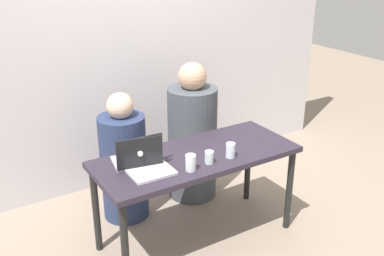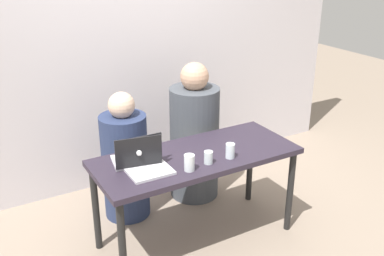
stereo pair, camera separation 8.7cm
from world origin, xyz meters
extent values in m
plane|color=gray|center=(0.00, 0.00, 0.00)|extent=(12.00, 12.00, 0.00)
cube|color=silver|center=(0.00, 1.20, 1.27)|extent=(4.50, 0.10, 2.55)
cube|color=#2B2331|center=(0.00, 0.00, 0.69)|extent=(1.48, 0.62, 0.04)
cylinder|color=black|center=(-0.69, -0.26, 0.34)|extent=(0.05, 0.05, 0.67)
cylinder|color=black|center=(0.69, -0.26, 0.34)|extent=(0.05, 0.05, 0.67)
cylinder|color=black|center=(-0.69, 0.26, 0.34)|extent=(0.05, 0.05, 0.67)
cylinder|color=black|center=(0.69, 0.26, 0.34)|extent=(0.05, 0.05, 0.67)
cylinder|color=navy|center=(-0.32, 0.58, 0.44)|extent=(0.39, 0.39, 0.87)
sphere|color=beige|center=(-0.32, 0.58, 0.96)|extent=(0.21, 0.21, 0.21)
cylinder|color=#444951|center=(0.32, 0.58, 0.50)|extent=(0.49, 0.49, 1.00)
sphere|color=tan|center=(0.32, 0.58, 1.10)|extent=(0.24, 0.24, 0.24)
cube|color=silver|center=(-0.40, -0.09, 0.72)|extent=(0.29, 0.22, 0.02)
cube|color=black|center=(-0.40, 0.03, 0.83)|extent=(0.28, 0.01, 0.20)
sphere|color=white|center=(-0.40, 0.04, 0.83)|extent=(0.04, 0.04, 0.04)
cube|color=silver|center=(-0.42, 0.11, 0.72)|extent=(0.35, 0.28, 0.02)
cube|color=black|center=(-0.44, 0.00, 0.84)|extent=(0.31, 0.07, 0.21)
sphere|color=white|center=(-0.44, -0.02, 0.84)|extent=(0.04, 0.04, 0.04)
cylinder|color=silver|center=(0.00, -0.16, 0.76)|extent=(0.06, 0.06, 0.09)
cylinder|color=silver|center=(0.00, -0.16, 0.74)|extent=(0.05, 0.05, 0.05)
cylinder|color=silver|center=(0.18, -0.17, 0.77)|extent=(0.06, 0.06, 0.11)
cylinder|color=silver|center=(0.18, -0.17, 0.74)|extent=(0.06, 0.06, 0.06)
cylinder|color=white|center=(-0.16, -0.19, 0.77)|extent=(0.07, 0.07, 0.11)
cylinder|color=silver|center=(-0.16, -0.19, 0.75)|extent=(0.06, 0.06, 0.06)
camera|label=1|loc=(-1.53, -2.44, 2.12)|focal=42.00mm
camera|label=2|loc=(-1.46, -2.48, 2.12)|focal=42.00mm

